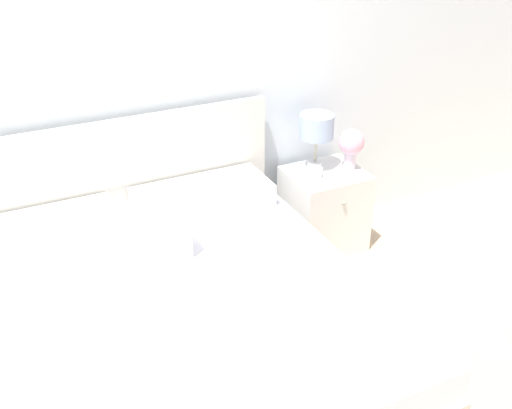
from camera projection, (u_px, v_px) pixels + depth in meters
The scene contains 7 objects.
ground_plane at pixel (126, 274), 3.81m from camera, with size 12.00×12.00×0.00m, color #CCB28E.
wall_back at pixel (97, 71), 3.24m from camera, with size 8.00×0.06×2.60m.
bed at pixel (169, 325), 2.96m from camera, with size 1.92×1.98×1.04m.
nightstand at pixel (324, 209), 4.01m from camera, with size 0.49×0.45×0.55m.
table_lamp at pixel (317, 129), 3.78m from camera, with size 0.22×0.22×0.37m.
flower_vase at pixel (352, 145), 3.85m from camera, with size 0.17×0.17×0.27m.
teacup at pixel (316, 173), 3.78m from camera, with size 0.12×0.12×0.07m.
Camera 1 is at (-0.63, -3.18, 2.22)m, focal length 42.00 mm.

